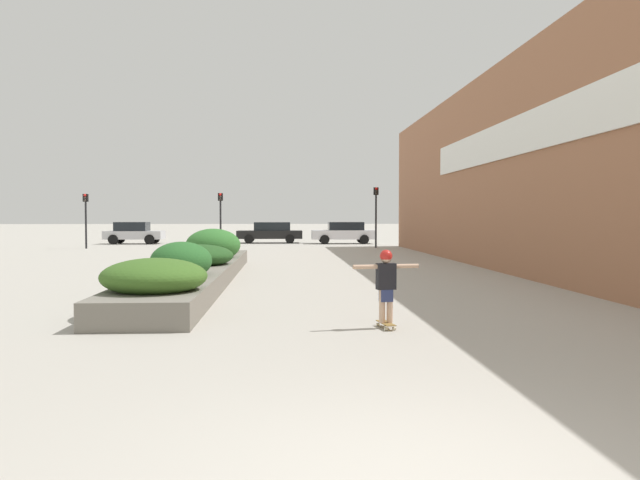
{
  "coord_description": "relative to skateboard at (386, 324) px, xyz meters",
  "views": [
    {
      "loc": [
        -0.92,
        -4.22,
        1.86
      ],
      "look_at": [
        0.31,
        17.05,
        1.05
      ],
      "focal_mm": 35.0,
      "sensor_mm": 36.0,
      "label": 1
    }
  ],
  "objects": [
    {
      "name": "building_wall_right",
      "position": [
        5.76,
        9.78,
        3.44
      ],
      "size": [
        0.67,
        37.08,
        7.0
      ],
      "color": "#9E6647",
      "rests_on": "ground_plane"
    },
    {
      "name": "planter_box",
      "position": [
        -4.09,
        7.35,
        0.44
      ],
      "size": [
        1.95,
        15.44,
        1.45
      ],
      "color": "slate",
      "rests_on": "ground_plane"
    },
    {
      "name": "skateboard",
      "position": [
        0.0,
        0.0,
        0.0
      ],
      "size": [
        0.26,
        0.61,
        0.09
      ],
      "rotation": [
        0.0,
        0.0,
        0.17
      ],
      "color": "olive",
      "rests_on": "ground_plane"
    },
    {
      "name": "skateboarder",
      "position": [
        -0.0,
        0.0,
        0.76
      ],
      "size": [
        1.13,
        0.26,
        1.21
      ],
      "rotation": [
        0.0,
        0.0,
        0.17
      ],
      "color": "tan",
      "rests_on": "skateboard"
    },
    {
      "name": "car_leftmost",
      "position": [
        -11.83,
        32.51,
        0.7
      ],
      "size": [
        3.82,
        1.96,
        1.48
      ],
      "rotation": [
        0.0,
        0.0,
        -1.57
      ],
      "color": "#BCBCC1",
      "rests_on": "ground_plane"
    },
    {
      "name": "car_center_left",
      "position": [
        11.29,
        31.17,
        0.72
      ],
      "size": [
        3.89,
        1.98,
        1.49
      ],
      "rotation": [
        0.0,
        0.0,
        1.57
      ],
      "color": "navy",
      "rests_on": "ground_plane"
    },
    {
      "name": "car_center_right",
      "position": [
        -2.63,
        33.39,
        0.69
      ],
      "size": [
        4.51,
        2.07,
        1.45
      ],
      "rotation": [
        0.0,
        0.0,
        1.57
      ],
      "color": "black",
      "rests_on": "ground_plane"
    },
    {
      "name": "car_rightmost",
      "position": [
        2.4,
        32.07,
        0.7
      ],
      "size": [
        4.29,
        1.91,
        1.47
      ],
      "rotation": [
        0.0,
        0.0,
        1.57
      ],
      "color": "silver",
      "rests_on": "ground_plane"
    },
    {
      "name": "traffic_light_left",
      "position": [
        -5.43,
        26.82,
        2.15
      ],
      "size": [
        0.28,
        0.3,
        3.23
      ],
      "color": "black",
      "rests_on": "ground_plane"
    },
    {
      "name": "traffic_light_right",
      "position": [
        3.75,
        26.4,
        2.36
      ],
      "size": [
        0.28,
        0.3,
        3.57
      ],
      "color": "black",
      "rests_on": "ground_plane"
    },
    {
      "name": "traffic_light_far_left",
      "position": [
        -13.1,
        26.42,
        2.1
      ],
      "size": [
        0.28,
        0.3,
        3.15
      ],
      "color": "black",
      "rests_on": "ground_plane"
    }
  ]
}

